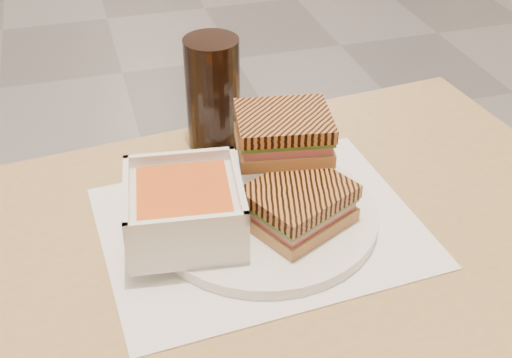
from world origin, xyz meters
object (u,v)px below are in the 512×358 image
object	(u,v)px
cola_glass	(213,94)
plate	(264,215)
panini_lower	(299,205)
soup_bowl	(185,211)

from	to	relation	value
cola_glass	plate	bearing A→B (deg)	-84.83
panini_lower	plate	bearing A→B (deg)	134.28
plate	cola_glass	xyz separation A→B (m)	(-0.02, 0.19, 0.07)
cola_glass	soup_bowl	bearing A→B (deg)	-112.07
panini_lower	cola_glass	distance (m)	0.23
soup_bowl	cola_glass	xyz separation A→B (m)	(0.08, 0.21, 0.03)
plate	soup_bowl	bearing A→B (deg)	-172.26
plate	panini_lower	xyz separation A→B (m)	(0.03, -0.03, 0.03)
panini_lower	cola_glass	world-z (taller)	cola_glass
soup_bowl	cola_glass	distance (m)	0.22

